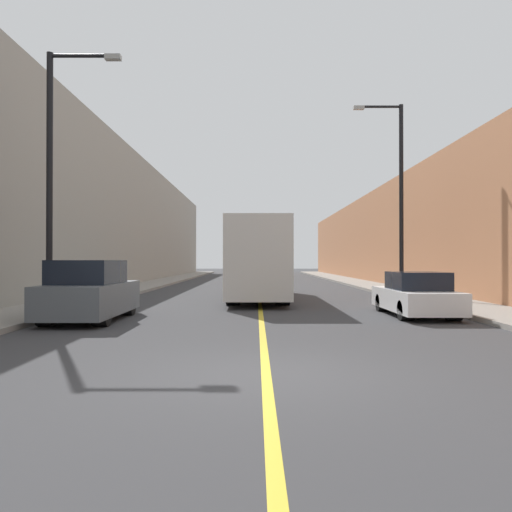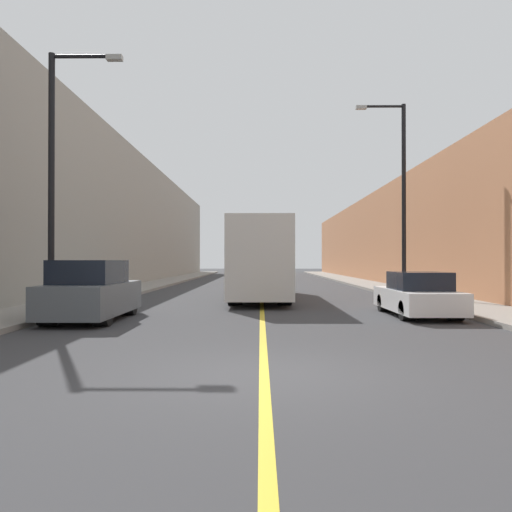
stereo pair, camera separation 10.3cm
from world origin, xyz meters
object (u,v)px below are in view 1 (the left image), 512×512
object	(u,v)px
car_right_near	(418,296)
street_lamp_right	(400,189)
street_lamp_left	(58,167)
bus	(260,259)
parked_suv_left	(92,293)

from	to	relation	value
car_right_near	street_lamp_right	world-z (taller)	street_lamp_right
street_lamp_left	street_lamp_right	bearing A→B (deg)	30.67
car_right_near	bus	bearing A→B (deg)	125.26
car_right_near	street_lamp_left	size ratio (longest dim) A/B	0.54
parked_suv_left	street_lamp_left	world-z (taller)	street_lamp_left
street_lamp_left	street_lamp_right	world-z (taller)	street_lamp_right
car_right_near	parked_suv_left	bearing A→B (deg)	-172.74
bus	street_lamp_left	size ratio (longest dim) A/B	1.38
bus	parked_suv_left	distance (m)	10.10
bus	car_right_near	bearing A→B (deg)	-54.74
street_lamp_right	bus	bearing A→B (deg)	177.78
car_right_near	street_lamp_left	bearing A→B (deg)	-176.70
bus	street_lamp_right	size ratio (longest dim) A/B	1.26
car_right_near	street_lamp_left	world-z (taller)	street_lamp_left
street_lamp_left	bus	bearing A→B (deg)	51.17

